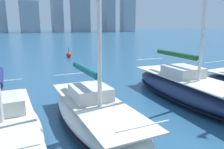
{
  "coord_description": "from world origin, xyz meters",
  "views": [
    {
      "loc": [
        3.53,
        1.18,
        4.12
      ],
      "look_at": [
        -0.11,
        -6.73,
        2.2
      ],
      "focal_mm": 35.0,
      "sensor_mm": 36.0,
      "label": 1
    }
  ],
  "objects_px": {
    "sailboat_forest": "(188,87)",
    "channel_buoy": "(69,55)",
    "sailboat_navy": "(3,127)",
    "sailboat_teal": "(94,111)"
  },
  "relations": [
    {
      "from": "sailboat_teal",
      "to": "sailboat_navy",
      "type": "xyz_separation_m",
      "value": [
        3.46,
        0.15,
        0.05
      ]
    },
    {
      "from": "sailboat_navy",
      "to": "channel_buoy",
      "type": "height_order",
      "value": "sailboat_navy"
    },
    {
      "from": "sailboat_teal",
      "to": "sailboat_navy",
      "type": "height_order",
      "value": "sailboat_navy"
    },
    {
      "from": "sailboat_forest",
      "to": "channel_buoy",
      "type": "distance_m",
      "value": 20.06
    },
    {
      "from": "sailboat_navy",
      "to": "sailboat_forest",
      "type": "bearing_deg",
      "value": -173.84
    },
    {
      "from": "sailboat_forest",
      "to": "sailboat_teal",
      "type": "bearing_deg",
      "value": 8.27
    },
    {
      "from": "sailboat_teal",
      "to": "sailboat_forest",
      "type": "bearing_deg",
      "value": -171.73
    },
    {
      "from": "sailboat_forest",
      "to": "sailboat_navy",
      "type": "height_order",
      "value": "sailboat_forest"
    },
    {
      "from": "sailboat_forest",
      "to": "channel_buoy",
      "type": "bearing_deg",
      "value": -84.33
    },
    {
      "from": "sailboat_teal",
      "to": "sailboat_navy",
      "type": "distance_m",
      "value": 3.46
    }
  ]
}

